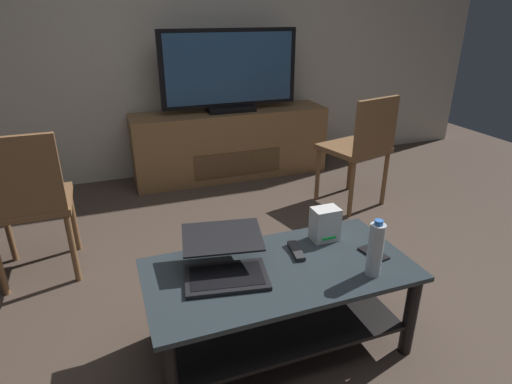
{
  "coord_description": "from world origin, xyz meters",
  "views": [
    {
      "loc": [
        -0.76,
        -1.48,
        1.48
      ],
      "look_at": [
        -0.05,
        0.45,
        0.58
      ],
      "focal_mm": 29.58,
      "sensor_mm": 36.0,
      "label": 1
    }
  ],
  "objects": [
    {
      "name": "router_box",
      "position": [
        0.18,
        0.11,
        0.52
      ],
      "size": [
        0.13,
        0.1,
        0.17
      ],
      "color": "white",
      "rests_on": "coffee_table"
    },
    {
      "name": "laptop",
      "position": [
        -0.36,
        0.0,
        0.49
      ],
      "size": [
        0.4,
        0.41,
        0.15
      ],
      "color": "black",
      "rests_on": "coffee_table"
    },
    {
      "name": "water_bottle_near",
      "position": [
        0.23,
        -0.23,
        0.56
      ],
      "size": [
        0.07,
        0.07,
        0.26
      ],
      "color": "silver",
      "rests_on": "coffee_table"
    },
    {
      "name": "ground_plane",
      "position": [
        0.0,
        0.0,
        0.0
      ],
      "size": [
        7.68,
        7.68,
        0.0
      ],
      "primitive_type": "plane",
      "color": "#4C3D33"
    },
    {
      "name": "tv_remote",
      "position": [
        -0.0,
        0.04,
        0.44
      ],
      "size": [
        0.07,
        0.16,
        0.02
      ],
      "primitive_type": "cube",
      "rotation": [
        0.0,
        0.0,
        -0.15
      ],
      "color": "#2D2D30",
      "rests_on": "coffee_table"
    },
    {
      "name": "coffee_table",
      "position": [
        -0.12,
        -0.05,
        0.3
      ],
      "size": [
        1.18,
        0.59,
        0.43
      ],
      "color": "#2D383D",
      "rests_on": "ground"
    },
    {
      "name": "side_chair",
      "position": [
        -1.22,
        0.95,
        0.51
      ],
      "size": [
        0.44,
        0.44,
        0.9
      ],
      "color": "brown",
      "rests_on": "ground"
    },
    {
      "name": "television",
      "position": [
        0.34,
        2.17,
        0.97
      ],
      "size": [
        1.23,
        0.2,
        0.71
      ],
      "color": "black",
      "rests_on": "media_cabinet"
    },
    {
      "name": "cell_phone",
      "position": [
        0.33,
        -0.09,
        0.44
      ],
      "size": [
        0.09,
        0.15,
        0.01
      ],
      "primitive_type": "cube",
      "rotation": [
        0.0,
        0.0,
        0.18
      ],
      "color": "black",
      "rests_on": "coffee_table"
    },
    {
      "name": "media_cabinet",
      "position": [
        0.34,
        2.2,
        0.31
      ],
      "size": [
        1.81,
        0.43,
        0.63
      ],
      "color": "olive",
      "rests_on": "ground"
    },
    {
      "name": "back_wall",
      "position": [
        0.0,
        2.52,
        1.4
      ],
      "size": [
        6.4,
        0.12,
        2.8
      ],
      "primitive_type": "cube",
      "color": "beige",
      "rests_on": "ground"
    },
    {
      "name": "dining_chair",
      "position": [
        1.1,
        1.19,
        0.51
      ],
      "size": [
        0.53,
        0.53,
        0.89
      ],
      "color": "brown",
      "rests_on": "ground"
    }
  ]
}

